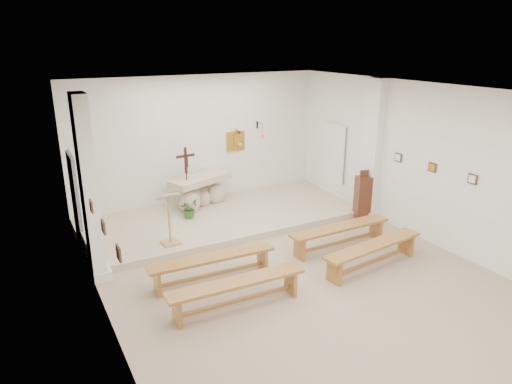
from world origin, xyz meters
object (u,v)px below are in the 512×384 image
altar (200,193)px  bench_right_front (340,232)px  crucifix_stand (186,174)px  bench_right_second (373,250)px  bench_left_front (212,262)px  bench_left_second (237,287)px  donation_pedestal (362,198)px  lectern (169,219)px

altar → bench_right_front: 4.04m
crucifix_stand → bench_right_second: 5.09m
crucifix_stand → bench_right_second: bearing=-70.3°
bench_right_front → bench_right_second: size_ratio=0.99×
bench_right_front → bench_left_front: bearing=179.4°
altar → bench_left_front: altar is taller
crucifix_stand → bench_left_second: 4.67m
crucifix_stand → altar: bearing=9.9°
bench_left_front → bench_right_second: bearing=-16.4°
altar → crucifix_stand: (-0.39, -0.11, 0.62)m
altar → donation_pedestal: donation_pedestal is taller
altar → bench_left_second: 4.81m
bench_left_second → bench_right_second: (3.02, 0.00, 0.00)m
bench_right_front → donation_pedestal: bearing=34.5°
bench_right_second → donation_pedestal: bearing=46.9°
bench_left_front → crucifix_stand: bearing=79.4°
altar → bench_right_second: (1.81, -4.65, -0.10)m
bench_right_front → lectern: bearing=152.7°
donation_pedestal → bench_right_second: (-1.59, -2.16, -0.18)m
lectern → crucifix_stand: 2.17m
donation_pedestal → bench_right_second: donation_pedestal is taller
crucifix_stand → bench_right_front: bearing=-63.9°
altar → donation_pedestal: bearing=-57.1°
altar → bench_right_second: size_ratio=0.74×
donation_pedestal → bench_left_front: bearing=-148.9°
donation_pedestal → bench_left_front: donation_pedestal is taller
bench_left_second → bench_right_front: bearing=21.0°
donation_pedestal → bench_left_second: bearing=-137.4°
altar → bench_left_second: (-1.21, -4.65, -0.10)m
crucifix_stand → bench_left_front: 3.66m
donation_pedestal → bench_left_front: size_ratio=0.52×
crucifix_stand → bench_right_front: 4.19m
crucifix_stand → donation_pedestal: 4.51m
lectern → bench_left_second: (0.26, -2.70, -0.35)m
lectern → bench_left_second: lectern is taller
bench_right_second → bench_left_second: bearing=173.3°
bench_right_front → bench_left_second: same height
altar → donation_pedestal: (3.40, -2.49, 0.08)m
bench_left_second → altar: bearing=77.4°
crucifix_stand → donation_pedestal: (3.79, -2.38, -0.54)m
altar → bench_right_front: size_ratio=0.75×
altar → bench_right_front: bearing=-84.2°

